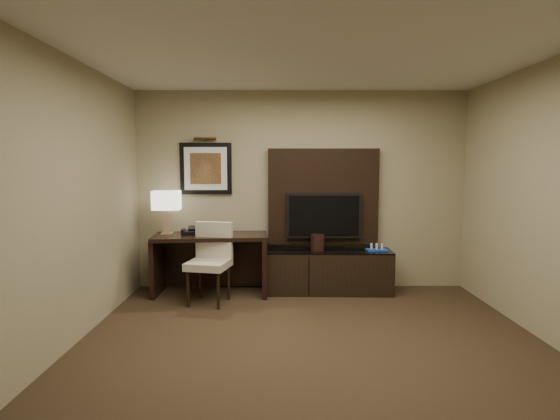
{
  "coord_description": "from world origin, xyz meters",
  "views": [
    {
      "loc": [
        -0.33,
        -3.5,
        1.69
      ],
      "look_at": [
        -0.29,
        1.8,
        1.15
      ],
      "focal_mm": 28.0,
      "sensor_mm": 36.0,
      "label": 1
    }
  ],
  "objects_px": {
    "table_lamp": "(167,214)",
    "desk": "(211,264)",
    "credenza": "(328,271)",
    "desk_chair": "(208,264)",
    "desk_phone": "(190,230)",
    "ice_bucket": "(317,242)",
    "minibar_tray": "(377,247)",
    "tv": "(324,216)"
  },
  "relations": [
    {
      "from": "tv",
      "to": "table_lamp",
      "type": "height_order",
      "value": "tv"
    },
    {
      "from": "desk_chair",
      "to": "ice_bucket",
      "type": "bearing_deg",
      "value": 30.91
    },
    {
      "from": "table_lamp",
      "to": "desk_phone",
      "type": "bearing_deg",
      "value": -10.37
    },
    {
      "from": "credenza",
      "to": "ice_bucket",
      "type": "distance_m",
      "value": 0.42
    },
    {
      "from": "tv",
      "to": "minibar_tray",
      "type": "bearing_deg",
      "value": -13.97
    },
    {
      "from": "desk_chair",
      "to": "table_lamp",
      "type": "xyz_separation_m",
      "value": [
        -0.61,
        0.46,
        0.56
      ]
    },
    {
      "from": "credenza",
      "to": "minibar_tray",
      "type": "height_order",
      "value": "minibar_tray"
    },
    {
      "from": "tv",
      "to": "table_lamp",
      "type": "distance_m",
      "value": 2.08
    },
    {
      "from": "tv",
      "to": "table_lamp",
      "type": "xyz_separation_m",
      "value": [
        -2.08,
        -0.14,
        0.03
      ]
    },
    {
      "from": "table_lamp",
      "to": "ice_bucket",
      "type": "relative_size",
      "value": 2.48
    },
    {
      "from": "minibar_tray",
      "to": "table_lamp",
      "type": "bearing_deg",
      "value": 179.33
    },
    {
      "from": "desk_chair",
      "to": "ice_bucket",
      "type": "xyz_separation_m",
      "value": [
        1.38,
        0.46,
        0.18
      ]
    },
    {
      "from": "table_lamp",
      "to": "desk_phone",
      "type": "height_order",
      "value": "table_lamp"
    },
    {
      "from": "desk",
      "to": "desk_phone",
      "type": "height_order",
      "value": "desk_phone"
    },
    {
      "from": "desk",
      "to": "table_lamp",
      "type": "distance_m",
      "value": 0.88
    },
    {
      "from": "table_lamp",
      "to": "credenza",
      "type": "bearing_deg",
      "value": -0.04
    },
    {
      "from": "desk_phone",
      "to": "ice_bucket",
      "type": "xyz_separation_m",
      "value": [
        1.67,
        0.06,
        -0.17
      ]
    },
    {
      "from": "credenza",
      "to": "desk_chair",
      "type": "height_order",
      "value": "desk_chair"
    },
    {
      "from": "desk",
      "to": "credenza",
      "type": "xyz_separation_m",
      "value": [
        1.55,
        0.05,
        -0.11
      ]
    },
    {
      "from": "tv",
      "to": "ice_bucket",
      "type": "relative_size",
      "value": 4.76
    },
    {
      "from": "desk",
      "to": "table_lamp",
      "type": "bearing_deg",
      "value": 170.13
    },
    {
      "from": "desk_phone",
      "to": "table_lamp",
      "type": "bearing_deg",
      "value": 163.63
    },
    {
      "from": "tv",
      "to": "minibar_tray",
      "type": "relative_size",
      "value": 3.66
    },
    {
      "from": "desk",
      "to": "minibar_tray",
      "type": "distance_m",
      "value": 2.2
    },
    {
      "from": "desk_phone",
      "to": "ice_bucket",
      "type": "bearing_deg",
      "value": -3.99
    },
    {
      "from": "credenza",
      "to": "table_lamp",
      "type": "distance_m",
      "value": 2.27
    },
    {
      "from": "credenza",
      "to": "desk_chair",
      "type": "xyz_separation_m",
      "value": [
        -1.52,
        -0.46,
        0.21
      ]
    },
    {
      "from": "desk",
      "to": "desk_chair",
      "type": "xyz_separation_m",
      "value": [
        0.03,
        -0.41,
        0.1
      ]
    },
    {
      "from": "table_lamp",
      "to": "minibar_tray",
      "type": "xyz_separation_m",
      "value": [
        2.77,
        -0.03,
        -0.43
      ]
    },
    {
      "from": "desk_phone",
      "to": "ice_bucket",
      "type": "height_order",
      "value": "desk_phone"
    },
    {
      "from": "credenza",
      "to": "desk_phone",
      "type": "bearing_deg",
      "value": -176.76
    },
    {
      "from": "table_lamp",
      "to": "ice_bucket",
      "type": "distance_m",
      "value": 2.02
    },
    {
      "from": "ice_bucket",
      "to": "minibar_tray",
      "type": "relative_size",
      "value": 0.77
    },
    {
      "from": "table_lamp",
      "to": "desk",
      "type": "bearing_deg",
      "value": -5.04
    },
    {
      "from": "desk",
      "to": "desk_phone",
      "type": "relative_size",
      "value": 6.75
    },
    {
      "from": "credenza",
      "to": "ice_bucket",
      "type": "relative_size",
      "value": 7.9
    },
    {
      "from": "desk",
      "to": "tv",
      "type": "relative_size",
      "value": 1.48
    },
    {
      "from": "desk",
      "to": "desk_chair",
      "type": "relative_size",
      "value": 1.49
    },
    {
      "from": "ice_bucket",
      "to": "minibar_tray",
      "type": "distance_m",
      "value": 0.78
    },
    {
      "from": "desk_chair",
      "to": "ice_bucket",
      "type": "height_order",
      "value": "desk_chair"
    },
    {
      "from": "desk_chair",
      "to": "desk_phone",
      "type": "xyz_separation_m",
      "value": [
        -0.3,
        0.41,
        0.35
      ]
    },
    {
      "from": "desk_chair",
      "to": "minibar_tray",
      "type": "xyz_separation_m",
      "value": [
        2.16,
        0.43,
        0.12
      ]
    }
  ]
}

